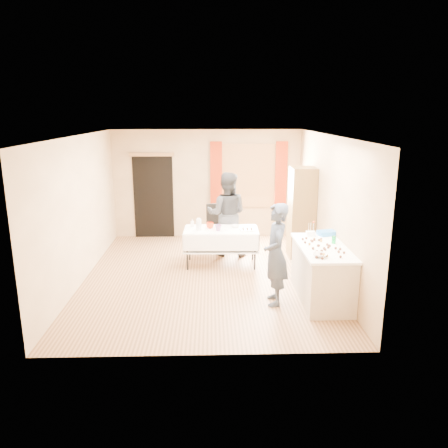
{
  "coord_description": "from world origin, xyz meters",
  "views": [
    {
      "loc": [
        0.09,
        -7.71,
        3.0
      ],
      "look_at": [
        0.33,
        0.0,
        1.01
      ],
      "focal_mm": 35.0,
      "sensor_mm": 36.0,
      "label": 1
    }
  ],
  "objects_px": {
    "cabinet": "(301,213)",
    "girl": "(276,254)",
    "woman": "(227,214)",
    "counter": "(322,273)",
    "chair": "(218,237)",
    "party_table": "(221,243)"
  },
  "relations": [
    {
      "from": "cabinet",
      "to": "chair",
      "type": "relative_size",
      "value": 1.84
    },
    {
      "from": "counter",
      "to": "woman",
      "type": "height_order",
      "value": "woman"
    },
    {
      "from": "cabinet",
      "to": "woman",
      "type": "xyz_separation_m",
      "value": [
        -1.56,
        0.13,
        -0.06
      ]
    },
    {
      "from": "counter",
      "to": "chair",
      "type": "relative_size",
      "value": 1.57
    },
    {
      "from": "cabinet",
      "to": "woman",
      "type": "height_order",
      "value": "cabinet"
    },
    {
      "from": "chair",
      "to": "party_table",
      "type": "bearing_deg",
      "value": -101.24
    },
    {
      "from": "cabinet",
      "to": "party_table",
      "type": "bearing_deg",
      "value": -162.89
    },
    {
      "from": "woman",
      "to": "chair",
      "type": "bearing_deg",
      "value": -48.11
    },
    {
      "from": "woman",
      "to": "girl",
      "type": "bearing_deg",
      "value": 113.95
    },
    {
      "from": "chair",
      "to": "girl",
      "type": "relative_size",
      "value": 0.63
    },
    {
      "from": "cabinet",
      "to": "girl",
      "type": "height_order",
      "value": "cabinet"
    },
    {
      "from": "counter",
      "to": "girl",
      "type": "height_order",
      "value": "girl"
    },
    {
      "from": "counter",
      "to": "chair",
      "type": "bearing_deg",
      "value": 121.89
    },
    {
      "from": "cabinet",
      "to": "girl",
      "type": "bearing_deg",
      "value": -110.47
    },
    {
      "from": "party_table",
      "to": "girl",
      "type": "height_order",
      "value": "girl"
    },
    {
      "from": "chair",
      "to": "woman",
      "type": "distance_m",
      "value": 0.68
    },
    {
      "from": "party_table",
      "to": "chair",
      "type": "distance_m",
      "value": 0.95
    },
    {
      "from": "chair",
      "to": "woman",
      "type": "bearing_deg",
      "value": -71.08
    },
    {
      "from": "party_table",
      "to": "girl",
      "type": "xyz_separation_m",
      "value": [
        0.82,
        -1.84,
        0.38
      ]
    },
    {
      "from": "cabinet",
      "to": "girl",
      "type": "relative_size",
      "value": 1.16
    },
    {
      "from": "cabinet",
      "to": "counter",
      "type": "xyz_separation_m",
      "value": [
        -0.1,
        -2.24,
        -0.5
      ]
    },
    {
      "from": "girl",
      "to": "party_table",
      "type": "bearing_deg",
      "value": -155.26
    }
  ]
}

